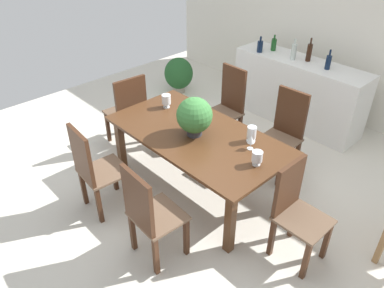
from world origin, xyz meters
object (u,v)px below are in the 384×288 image
crystal_vase_left (252,133)px  wine_bottle_dark (309,52)px  flower_centerpiece (194,116)px  wine_glass (251,140)px  chair_near_left (94,167)px  wine_bottle_tall (260,46)px  chair_near_right (148,212)px  chair_far_left (228,104)px  potted_plant_floor (179,74)px  chair_head_end (129,108)px  wine_bottle_green (274,44)px  wine_bottle_amber (294,51)px  wine_bottle_clear (328,62)px  chair_foot_end (295,208)px  crystal_vase_center_near (166,100)px  chair_far_right (284,130)px  kitchen_counter (297,92)px  crystal_vase_right (257,157)px  dining_table (197,141)px

crystal_vase_left → wine_bottle_dark: (-0.58, 1.91, 0.23)m
flower_centerpiece → wine_glass: size_ratio=2.79×
chair_near_left → wine_bottle_tall: size_ratio=4.49×
chair_near_right → wine_bottle_tall: 3.28m
chair_far_left → potted_plant_floor: size_ratio=1.75×
crystal_vase_left → chair_head_end: bearing=-170.0°
chair_near_right → wine_bottle_dark: bearing=-77.7°
wine_glass → potted_plant_floor: bearing=152.6°
crystal_vase_left → wine_bottle_green: bearing=121.4°
chair_far_left → wine_bottle_amber: 1.22m
chair_head_end → chair_far_left: bearing=145.1°
chair_near_left → wine_bottle_clear: bearing=-98.1°
chair_foot_end → wine_bottle_amber: wine_bottle_amber is taller
chair_near_left → wine_bottle_tall: (-0.31, 3.02, 0.47)m
chair_foot_end → wine_bottle_amber: 2.66m
wine_bottle_green → potted_plant_floor: bearing=-155.0°
crystal_vase_center_near → wine_glass: 1.25m
chair_far_right → chair_foot_end: bearing=-52.9°
chair_foot_end → crystal_vase_center_near: 1.98m
kitchen_counter → crystal_vase_right: bearing=-66.6°
kitchen_counter → wine_bottle_clear: 0.69m
chair_foot_end → wine_bottle_dark: (-1.36, 2.22, 0.53)m
chair_near_right → crystal_vase_right: (0.35, 1.03, 0.27)m
chair_head_end → flower_centerpiece: bearing=93.3°
dining_table → potted_plant_floor: size_ratio=3.25×
wine_bottle_dark → chair_head_end: bearing=-118.2°
crystal_vase_left → chair_near_left: bearing=-125.8°
crystal_vase_left → crystal_vase_right: bearing=-43.4°
crystal_vase_right → wine_bottle_tall: bearing=128.1°
chair_far_right → wine_glass: size_ratio=6.86×
crystal_vase_center_near → potted_plant_floor: bearing=134.6°
kitchen_counter → wine_bottle_tall: wine_bottle_tall is taller
potted_plant_floor → wine_bottle_green: bearing=25.0°
flower_centerpiece → crystal_vase_left: (0.50, 0.34, -0.13)m
crystal_vase_right → wine_bottle_dark: 2.37m
chair_foot_end → wine_glass: (-0.70, 0.19, 0.31)m
chair_head_end → chair_far_left: (0.83, 1.01, 0.02)m
chair_far_right → crystal_vase_right: chair_far_right is taller
flower_centerpiece → wine_glass: 0.63m
chair_near_left → wine_glass: bearing=-126.2°
crystal_vase_right → wine_bottle_green: bearing=123.7°
chair_foot_end → chair_far_right: (-0.83, 1.01, 0.03)m
chair_far_right → chair_head_end: size_ratio=1.04×
wine_bottle_tall → potted_plant_floor: 1.55m
chair_foot_end → crystal_vase_right: size_ratio=6.65×
kitchen_counter → wine_bottle_dark: 0.60m
kitchen_counter → potted_plant_floor: 2.03m
crystal_vase_left → crystal_vase_center_near: bearing=-172.3°
potted_plant_floor → wine_bottle_amber: bearing=16.8°
wine_bottle_clear → potted_plant_floor: wine_bottle_clear is taller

